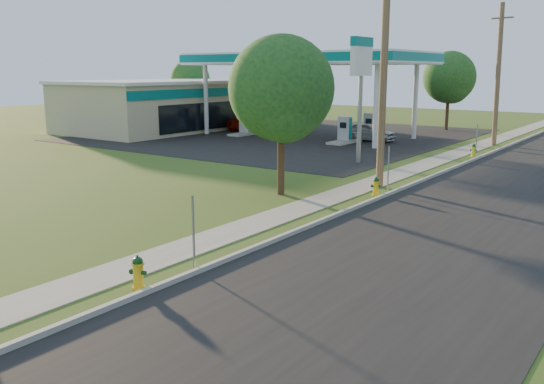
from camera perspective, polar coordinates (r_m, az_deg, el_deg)
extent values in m
plane|color=#365018|center=(12.96, -21.68, -12.10)|extent=(140.00, 140.00, 0.00)
cube|color=black|center=(17.87, 15.71, -5.04)|extent=(8.00, 120.00, 0.02)
cube|color=#A3A096|center=(19.50, 4.64, -3.00)|extent=(0.15, 120.00, 0.15)
cube|color=gray|center=(20.44, 0.44, -2.43)|extent=(1.50, 120.00, 0.03)
cube|color=black|center=(46.56, 1.32, 5.70)|extent=(26.00, 28.00, 0.02)
cylinder|color=brown|center=(25.55, 11.00, 11.31)|extent=(0.32, 0.32, 9.80)
cylinder|color=brown|center=(42.54, 21.49, 10.69)|extent=(0.49, 0.32, 9.50)
cube|color=brown|center=(42.68, 21.88, 15.72)|extent=(1.40, 0.10, 0.12)
cube|color=gray|center=(14.93, -7.80, -4.08)|extent=(0.05, 0.04, 2.00)
cube|color=gray|center=(24.63, 11.45, 2.15)|extent=(0.05, 0.04, 2.00)
cube|color=gray|center=(35.99, 19.58, 4.75)|extent=(0.05, 0.04, 2.00)
cylinder|color=silver|center=(47.17, -6.56, 9.05)|extent=(0.36, 0.36, 5.50)
cylinder|color=silver|center=(52.24, -1.63, 9.40)|extent=(0.36, 0.36, 5.50)
cylinder|color=silver|center=(38.72, 10.29, 8.31)|extent=(0.36, 0.36, 5.50)
cylinder|color=silver|center=(44.75, 14.00, 8.62)|extent=(0.36, 0.36, 5.50)
cube|color=silver|center=(45.19, 3.50, 13.03)|extent=(18.00, 9.00, 0.90)
cube|color=#006A69|center=(45.19, 3.50, 13.03)|extent=(18.15, 9.15, 0.63)
cube|color=silver|center=(45.18, 3.50, 12.64)|extent=(18.18, 9.18, 0.10)
cube|color=#A3A096|center=(46.43, -2.64, 5.77)|extent=(1.20, 3.20, 0.18)
cube|color=#9EA0A3|center=(46.34, -2.65, 6.95)|extent=(0.90, 0.50, 1.70)
cube|color=#006A69|center=(46.34, -2.65, 6.95)|extent=(0.94, 0.40, 1.50)
cube|color=black|center=(46.10, -2.87, 7.24)|extent=(0.50, 0.02, 0.40)
cube|color=#A3A096|center=(41.47, 7.19, 4.95)|extent=(1.20, 3.20, 0.18)
cube|color=#9EA0A3|center=(41.37, 7.22, 6.27)|extent=(0.90, 0.50, 1.70)
cube|color=#006A69|center=(41.37, 7.22, 6.27)|extent=(0.94, 0.40, 1.50)
cube|color=black|center=(41.11, 7.05, 6.58)|extent=(0.50, 0.02, 0.40)
cube|color=#A3A096|center=(49.61, 0.24, 6.18)|extent=(1.20, 3.20, 0.18)
cube|color=#9EA0A3|center=(49.52, 0.25, 7.29)|extent=(0.90, 0.50, 1.70)
cube|color=#006A69|center=(49.52, 0.25, 7.29)|extent=(0.94, 0.40, 1.50)
cube|color=black|center=(49.28, 0.06, 7.56)|extent=(0.50, 0.02, 0.40)
cube|color=#A3A096|center=(45.00, 9.65, 5.42)|extent=(1.20, 3.20, 0.18)
cube|color=#9EA0A3|center=(44.91, 9.69, 6.63)|extent=(0.90, 0.50, 1.70)
cube|color=#006A69|center=(44.91, 9.69, 6.63)|extent=(0.94, 0.40, 1.50)
cube|color=black|center=(44.64, 9.55, 6.93)|extent=(0.50, 0.02, 0.40)
cube|color=tan|center=(53.38, -8.56, 8.52)|extent=(10.00, 22.00, 4.00)
cube|color=#006A69|center=(49.94, -4.41, 9.88)|extent=(0.06, 22.00, 0.70)
cube|color=black|center=(50.04, -4.36, 7.70)|extent=(0.06, 16.06, 2.20)
cube|color=silver|center=(53.30, -8.63, 10.79)|extent=(10.40, 22.40, 0.25)
cylinder|color=gray|center=(32.31, 8.68, 7.23)|extent=(0.24, 0.24, 5.00)
cube|color=silver|center=(32.21, 8.87, 13.08)|extent=(0.30, 2.00, 2.00)
cube|color=#006A69|center=(32.24, 8.91, 14.51)|extent=(0.34, 2.04, 0.50)
cylinder|color=#342515|center=(23.86, 0.89, 3.75)|extent=(0.30, 0.30, 3.37)
sphere|color=#18411D|center=(23.62, 0.91, 10.24)|extent=(4.32, 4.32, 4.32)
sphere|color=#18411D|center=(23.18, 1.30, 8.54)|extent=(2.97, 2.97, 2.97)
cylinder|color=#342515|center=(52.49, 16.97, 7.79)|extent=(0.30, 0.30, 3.47)
sphere|color=#18411D|center=(52.38, 17.16, 10.81)|extent=(4.44, 4.44, 4.44)
sphere|color=#18411D|center=(51.98, 17.42, 10.03)|extent=(3.05, 3.05, 3.05)
cylinder|color=#342515|center=(62.78, -8.03, 8.67)|extent=(0.30, 0.30, 3.21)
sphere|color=#18411D|center=(62.69, -8.10, 11.02)|extent=(4.11, 4.11, 4.11)
sphere|color=#18411D|center=(62.21, -8.01, 10.42)|extent=(2.83, 2.83, 2.83)
cylinder|color=gold|center=(14.23, -13.05, -9.20)|extent=(0.31, 0.31, 0.07)
cylinder|color=gold|center=(14.13, -13.11, -8.06)|extent=(0.25, 0.25, 0.67)
cylinder|color=gold|center=(14.03, -13.16, -6.95)|extent=(0.31, 0.31, 0.04)
sphere|color=#0C3814|center=(14.02, -13.17, -6.77)|extent=(0.26, 0.26, 0.26)
cylinder|color=#0C3814|center=(13.98, -13.20, -6.25)|extent=(0.06, 0.06, 0.07)
cylinder|color=#0C3814|center=(13.98, -13.50, -7.91)|extent=(0.15, 0.16, 0.12)
cylinder|color=#0C3814|center=(14.19, -13.65, -7.62)|extent=(0.13, 0.12, 0.10)
cylinder|color=#0C3814|center=(14.01, -12.60, -7.82)|extent=(0.13, 0.12, 0.10)
cylinder|color=yellow|center=(24.22, 10.23, -0.29)|extent=(0.30, 0.30, 0.06)
cylinder|color=yellow|center=(24.16, 10.25, 0.37)|extent=(0.23, 0.23, 0.64)
cylinder|color=yellow|center=(24.11, 10.28, 1.02)|extent=(0.30, 0.30, 0.04)
sphere|color=#0D3417|center=(24.10, 10.28, 1.12)|extent=(0.25, 0.25, 0.25)
cylinder|color=#0D3417|center=(24.08, 10.29, 1.42)|extent=(0.05, 0.05, 0.06)
cylinder|color=#0D3417|center=(24.00, 10.21, 0.51)|extent=(0.15, 0.16, 0.12)
cylinder|color=#0D3417|center=(24.17, 9.91, 0.60)|extent=(0.13, 0.12, 0.10)
cylinder|color=#0D3417|center=(24.13, 10.61, 0.55)|extent=(0.13, 0.12, 0.10)
cylinder|color=yellow|center=(36.53, 19.31, 3.33)|extent=(0.31, 0.31, 0.07)
cylinder|color=yellow|center=(36.49, 19.34, 3.79)|extent=(0.24, 0.24, 0.66)
cylinder|color=yellow|center=(36.45, 19.38, 4.24)|extent=(0.31, 0.31, 0.04)
sphere|color=#063E15|center=(36.45, 19.38, 4.31)|extent=(0.25, 0.25, 0.25)
cylinder|color=#063E15|center=(36.43, 19.39, 4.51)|extent=(0.06, 0.06, 0.07)
cylinder|color=#063E15|center=(36.36, 19.20, 3.91)|extent=(0.16, 0.17, 0.12)
cylinder|color=#063E15|center=(36.57, 19.17, 3.96)|extent=(0.14, 0.13, 0.10)
cylinder|color=#063E15|center=(36.38, 19.54, 3.90)|extent=(0.14, 0.13, 0.10)
imported|color=maroon|center=(48.57, -1.67, 6.77)|extent=(5.14, 2.58, 1.40)
imported|color=#B2B4B9|center=(42.87, 9.50, 5.91)|extent=(4.04, 1.64, 1.38)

